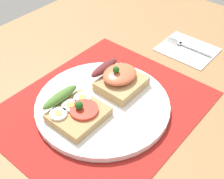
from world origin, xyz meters
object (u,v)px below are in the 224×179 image
at_px(sandwich_salmon, 118,78).
at_px(napkin, 187,49).
at_px(plate, 103,105).
at_px(sandwich_egg_tomato, 75,110).
at_px(fork, 187,46).

distance_m(sandwich_salmon, napkin, 0.24).
height_order(plate, sandwich_egg_tomato, sandwich_egg_tomato).
bearing_deg(plate, sandwich_salmon, 8.42).
distance_m(napkin, fork, 0.01).
relative_size(napkin, fork, 1.09).
relative_size(sandwich_egg_tomato, sandwich_salmon, 1.07).
bearing_deg(napkin, sandwich_salmon, 171.13).
distance_m(sandwich_egg_tomato, fork, 0.37).
bearing_deg(sandwich_egg_tomato, sandwich_salmon, -3.28).
bearing_deg(napkin, sandwich_egg_tomato, 173.01).
relative_size(sandwich_egg_tomato, napkin, 0.75).
bearing_deg(plate, sandwich_egg_tomato, 164.99).
xyz_separation_m(napkin, fork, (0.01, 0.00, 0.00)).
xyz_separation_m(sandwich_egg_tomato, napkin, (0.36, -0.04, -0.03)).
bearing_deg(fork, plate, 175.58).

